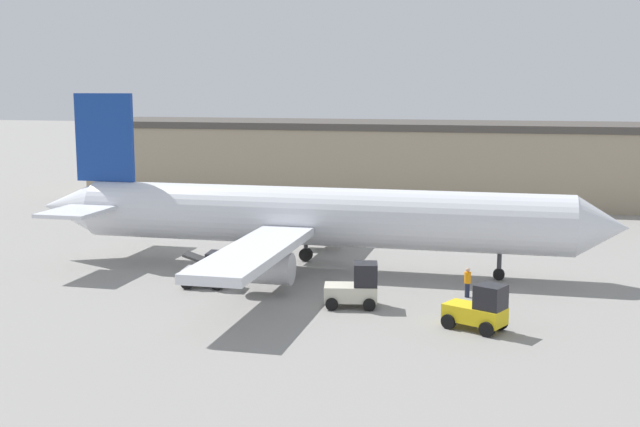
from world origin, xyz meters
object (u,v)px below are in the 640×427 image
(pushback_tug, at_px, (480,309))
(belt_loader_truck, at_px, (209,270))
(ground_crew_worker, at_px, (467,282))
(baggage_tug, at_px, (356,287))
(airplane, at_px, (306,217))

(pushback_tug, bearing_deg, belt_loader_truck, -172.56)
(ground_crew_worker, height_order, baggage_tug, baggage_tug)
(airplane, xyz_separation_m, belt_loader_truck, (-4.35, -5.73, -2.47))
(airplane, relative_size, baggage_tug, 12.47)
(ground_crew_worker, height_order, belt_loader_truck, belt_loader_truck)
(airplane, xyz_separation_m, pushback_tug, (11.60, -10.56, -2.41))
(airplane, bearing_deg, ground_crew_worker, -23.58)
(airplane, height_order, baggage_tug, airplane)
(airplane, height_order, ground_crew_worker, airplane)
(airplane, relative_size, belt_loader_truck, 13.91)
(belt_loader_truck, distance_m, pushback_tug, 16.67)
(belt_loader_truck, bearing_deg, baggage_tug, -19.29)
(belt_loader_truck, xyz_separation_m, pushback_tug, (15.96, -4.82, 0.06))
(ground_crew_worker, relative_size, pushback_tug, 0.52)
(belt_loader_truck, bearing_deg, pushback_tug, -23.07)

